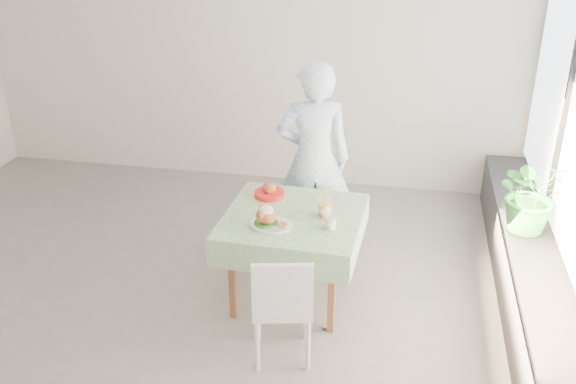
% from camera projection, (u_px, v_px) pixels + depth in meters
% --- Properties ---
extents(floor, '(6.00, 6.00, 0.00)m').
position_uv_depth(floor, '(174.00, 294.00, 5.26)').
color(floor, slate).
rests_on(floor, ground).
extents(wall_back, '(6.00, 0.02, 2.80)m').
position_uv_depth(wall_back, '(246.00, 56.00, 6.89)').
color(wall_back, beige).
rests_on(wall_back, ground).
extents(window_ledge, '(0.40, 4.80, 0.50)m').
position_uv_depth(window_ledge, '(536.00, 308.00, 4.66)').
color(window_ledge, black).
rests_on(window_ledge, ground).
extents(cafe_table, '(1.08, 1.08, 0.74)m').
position_uv_depth(cafe_table, '(293.00, 247.00, 5.04)').
color(cafe_table, brown).
rests_on(cafe_table, ground).
extents(chair_far, '(0.51, 0.51, 0.90)m').
position_uv_depth(chair_far, '(319.00, 225.00, 5.77)').
color(chair_far, white).
rests_on(chair_far, ground).
extents(chair_near, '(0.48, 0.48, 0.85)m').
position_uv_depth(chair_near, '(282.00, 325.00, 4.46)').
color(chair_near, white).
rests_on(chair_near, ground).
extents(diner, '(0.72, 0.55, 1.76)m').
position_uv_depth(diner, '(314.00, 160.00, 5.58)').
color(diner, '#97CEF2').
rests_on(diner, ground).
extents(main_dish, '(0.32, 0.32, 0.17)m').
position_uv_depth(main_dish, '(269.00, 219.00, 4.74)').
color(main_dish, white).
rests_on(main_dish, cafe_table).
extents(juice_cup_orange, '(0.11, 0.11, 0.30)m').
position_uv_depth(juice_cup_orange, '(325.00, 208.00, 4.88)').
color(juice_cup_orange, white).
rests_on(juice_cup_orange, cafe_table).
extents(juice_cup_lemonade, '(0.09, 0.09, 0.25)m').
position_uv_depth(juice_cup_lemonade, '(330.00, 222.00, 4.70)').
color(juice_cup_lemonade, white).
rests_on(juice_cup_lemonade, cafe_table).
extents(second_dish, '(0.25, 0.25, 0.12)m').
position_uv_depth(second_dish, '(269.00, 192.00, 5.22)').
color(second_dish, red).
rests_on(second_dish, cafe_table).
extents(potted_plant, '(0.67, 0.61, 0.65)m').
position_uv_depth(potted_plant, '(533.00, 194.00, 5.08)').
color(potted_plant, '#2C8537').
rests_on(potted_plant, window_ledge).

